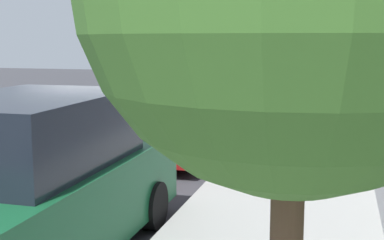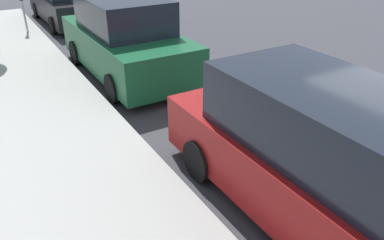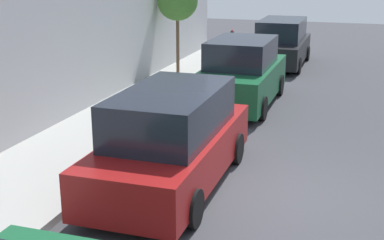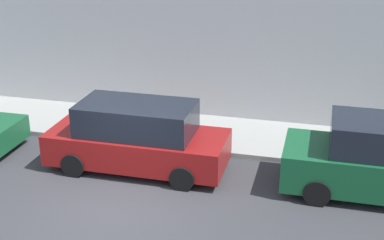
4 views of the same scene
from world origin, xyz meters
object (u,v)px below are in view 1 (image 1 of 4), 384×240
Objects in this scene: parked_suv_second at (32,187)px; parked_sedan_fourth at (232,95)px; parked_minivan_third at (182,113)px; parked_sedan_fifth at (266,81)px; fire_hydrant at (301,83)px.

parked_sedan_fourth is at bearing 90.77° from parked_suv_second.
parked_minivan_third is 1.08× the size of parked_sedan_fifth.
parked_sedan_fifth is (0.25, 6.37, -0.00)m from parked_sedan_fourth.
parked_minivan_third is 14.59m from fire_hydrant.
parked_minivan_third reaches higher than parked_sedan_fourth.
fire_hydrant is (1.61, 14.49, -0.43)m from parked_minivan_third.
parked_sedan_fifth is at bearing 89.12° from parked_minivan_third.
parked_sedan_fourth and parked_sedan_fifth have the same top height.
fire_hydrant is at bearing 55.07° from parked_sedan_fifth.
parked_suv_second is at bearing -89.02° from parked_minivan_third.
fire_hydrant is at bearing 85.88° from parked_suv_second.
parked_suv_second is at bearing -89.23° from parked_sedan_fourth.
parked_minivan_third is (-0.11, 6.37, -0.01)m from parked_suv_second.
parked_suv_second is 1.07× the size of parked_sedan_fourth.
parked_sedan_fifth is at bearing 89.75° from parked_suv_second.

